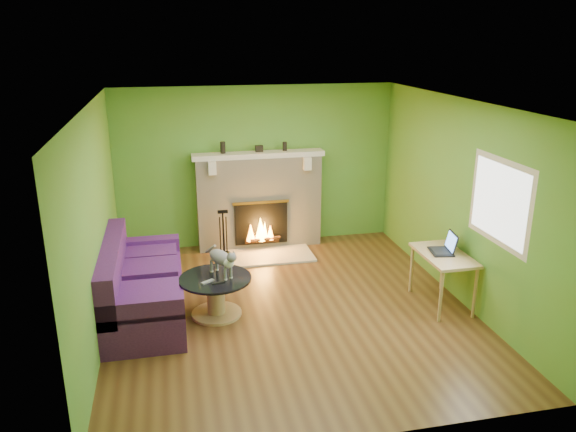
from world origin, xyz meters
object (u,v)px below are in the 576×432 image
Objects in this scene: coffee_table at (216,293)px; cat at (221,261)px; desk at (444,260)px; sofa at (139,287)px.

cat reaches higher than coffee_table.
cat is at bearing 32.01° from coffee_table.
desk is at bearing -34.94° from cat.
cat is at bearing 172.49° from desk.
coffee_table is 1.43× the size of cat.
coffee_table is 0.42m from cat.
coffee_table is at bearing -14.12° from sofa.
coffee_table is 0.94× the size of desk.
sofa is 0.96m from coffee_table.
cat is (1.01, -0.18, 0.33)m from sofa.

